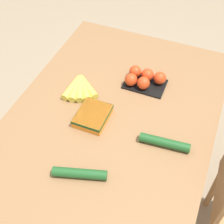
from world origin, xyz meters
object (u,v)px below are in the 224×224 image
at_px(tomato_pack, 144,79).
at_px(carrot_bag, 93,115).
at_px(cucumber_far, 79,173).
at_px(cucumber_near, 164,143).
at_px(banana_bunch, 80,88).

distance_m(tomato_pack, carrot_bag, 0.35).
relative_size(carrot_bag, cucumber_far, 0.76).
bearing_deg(carrot_bag, cucumber_far, 13.98).
height_order(carrot_bag, cucumber_near, same).
distance_m(banana_bunch, carrot_bag, 0.20).
height_order(banana_bunch, carrot_bag, carrot_bag).
bearing_deg(cucumber_near, banana_bunch, -109.18).
xyz_separation_m(tomato_pack, cucumber_near, (0.34, 0.21, -0.02)).
xyz_separation_m(carrot_bag, cucumber_near, (0.02, 0.35, -0.00)).
bearing_deg(carrot_bag, tomato_pack, 155.64).
bearing_deg(tomato_pack, carrot_bag, -24.36).
xyz_separation_m(cucumber_near, cucumber_far, (0.27, -0.28, 0.00)).
height_order(banana_bunch, tomato_pack, tomato_pack).
bearing_deg(cucumber_far, carrot_bag, -166.02).
bearing_deg(banana_bunch, tomato_pack, 120.74).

